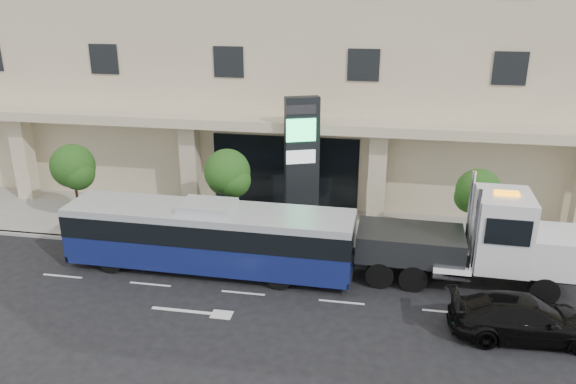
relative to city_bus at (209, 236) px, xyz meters
name	(u,v)px	position (x,y,z in m)	size (l,w,h in m)	color
ground	(252,275)	(1.92, -0.24, -1.60)	(120.00, 120.00, 0.00)	black
sidewalk	(275,228)	(1.92, 4.76, -1.53)	(120.00, 6.00, 0.15)	gray
curb	(262,253)	(1.92, 1.76, -1.53)	(120.00, 0.30, 0.15)	gray
convention_center	(307,16)	(1.92, 15.18, 8.37)	(60.00, 17.60, 20.00)	#BFAF8F
tree_left	(74,169)	(-8.06, 3.35, 1.51)	(2.27, 2.20, 4.22)	#422B19
tree_mid	(228,175)	(-0.06, 3.35, 1.66)	(2.28, 2.20, 4.38)	#422B19
tree_right	(479,194)	(11.44, 3.35, 1.43)	(2.10, 2.00, 4.04)	#422B19
city_bus	(209,236)	(0.00, 0.00, 0.00)	(12.47, 2.81, 3.15)	black
tow_truck	(477,243)	(11.14, 0.70, 0.28)	(10.04, 2.74, 4.57)	#2D3033
black_sedan	(525,318)	(12.45, -2.91, -0.84)	(2.13, 5.23, 1.52)	black
signage_pylon	(302,163)	(3.23, 5.10, 1.92)	(1.75, 1.15, 6.65)	black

